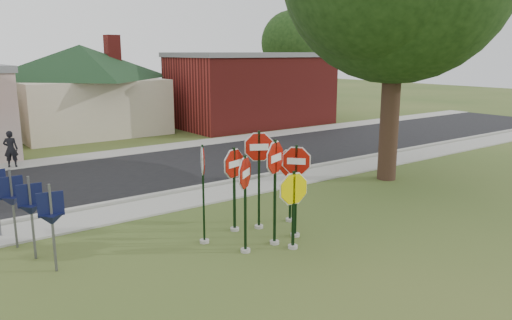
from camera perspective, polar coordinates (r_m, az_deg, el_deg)
ground at (r=12.30m, az=5.05°, el=-10.62°), size 120.00×120.00×0.00m
sidewalk_near at (r=16.55m, az=-7.71°, el=-4.51°), size 60.00×1.60×0.06m
road at (r=20.48m, az=-13.82°, el=-1.52°), size 60.00×7.00×0.04m
sidewalk_far at (r=24.42m, az=-17.77°, el=0.46°), size 60.00×1.60×0.06m
curb at (r=17.39m, az=-9.31°, el=-3.60°), size 60.00×0.20×0.14m
stop_sign_center at (r=12.30m, az=2.19°, el=-1.82°), size 1.05×0.48×2.80m
stop_sign_yellow at (r=12.19m, az=4.31°, el=-4.66°), size 1.11×0.24×2.08m
stop_sign_left at (r=11.84m, az=-1.25°, el=-3.48°), size 0.89×0.64×2.52m
stop_sign_right at (r=12.90m, az=4.60°, el=-2.13°), size 0.70×0.77×2.55m
stop_sign_back_right at (r=13.43m, az=0.34°, el=-0.57°), size 0.97×0.53×2.83m
stop_sign_back_left at (r=13.31m, az=-2.51°, el=-2.01°), size 1.05×0.35×2.42m
stop_sign_far_right at (r=14.12m, az=3.97°, el=-1.74°), size 0.55×0.98×2.25m
stop_sign_far_left at (r=12.48m, az=-6.07°, el=-2.44°), size 0.45×0.88×2.64m
route_sign_row at (r=13.58m, az=-26.08°, el=-4.16°), size 1.43×4.63×2.00m
building_house at (r=31.92m, az=-19.35°, el=9.55°), size 11.60×11.60×6.20m
building_brick at (r=33.38m, az=-0.55°, el=8.17°), size 10.20×6.20×4.75m
bg_tree_right at (r=45.40m, az=4.22°, el=13.22°), size 5.60×5.60×8.40m
pedestrian at (r=23.11m, az=-26.23°, el=1.15°), size 0.66×0.56×1.53m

